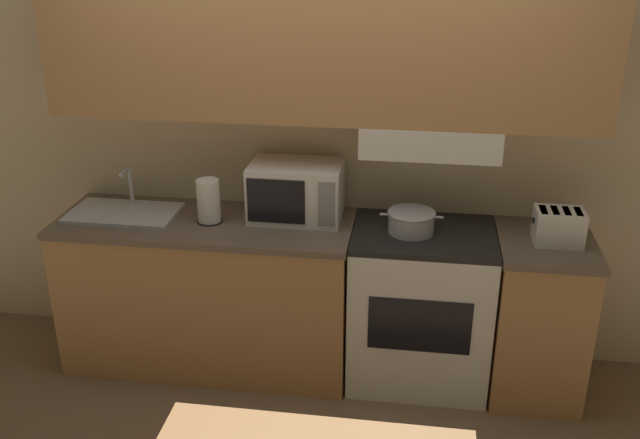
{
  "coord_description": "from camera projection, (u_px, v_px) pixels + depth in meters",
  "views": [
    {
      "loc": [
        0.52,
        -3.74,
        2.4
      ],
      "look_at": [
        0.05,
        -0.55,
        1.04
      ],
      "focal_mm": 40.0,
      "sensor_mm": 36.0,
      "label": 1
    }
  ],
  "objects": [
    {
      "name": "paper_towel_roll",
      "position": [
        209.0,
        201.0,
        3.81
      ],
      "size": [
        0.14,
        0.14,
        0.24
      ],
      "color": "black",
      "rests_on": "lower_counter_main"
    },
    {
      "name": "sink_basin",
      "position": [
        124.0,
        213.0,
        3.93
      ],
      "size": [
        0.59,
        0.35,
        0.24
      ],
      "color": "#B7BABF",
      "rests_on": "lower_counter_main"
    },
    {
      "name": "ground_plane",
      "position": [
        325.0,
        338.0,
        4.41
      ],
      "size": [
        16.0,
        16.0,
        0.0
      ],
      "primitive_type": "plane",
      "color": "#7F664C"
    },
    {
      "name": "cooking_pot",
      "position": [
        411.0,
        221.0,
        3.7
      ],
      "size": [
        0.33,
        0.25,
        0.12
      ],
      "color": "#B7BABF",
      "rests_on": "stove_range"
    },
    {
      "name": "wall_back",
      "position": [
        327.0,
        99.0,
        3.75
      ],
      "size": [
        5.24,
        0.38,
        2.55
      ],
      "color": "beige",
      "rests_on": "ground_plane"
    },
    {
      "name": "lower_counter_main",
      "position": [
        209.0,
        291.0,
        4.05
      ],
      "size": [
        1.62,
        0.62,
        0.89
      ],
      "color": "tan",
      "rests_on": "ground_plane"
    },
    {
      "name": "stove_range",
      "position": [
        420.0,
        306.0,
        3.9
      ],
      "size": [
        0.75,
        0.59,
        0.89
      ],
      "color": "white",
      "rests_on": "ground_plane"
    },
    {
      "name": "microwave",
      "position": [
        296.0,
        191.0,
        3.85
      ],
      "size": [
        0.49,
        0.33,
        0.31
      ],
      "color": "white",
      "rests_on": "lower_counter_main"
    },
    {
      "name": "lower_counter_right_stub",
      "position": [
        537.0,
        315.0,
        3.81
      ],
      "size": [
        0.49,
        0.62,
        0.89
      ],
      "color": "tan",
      "rests_on": "ground_plane"
    },
    {
      "name": "toaster",
      "position": [
        559.0,
        226.0,
        3.57
      ],
      "size": [
        0.25,
        0.18,
        0.18
      ],
      "color": "white",
      "rests_on": "lower_counter_right_stub"
    }
  ]
}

